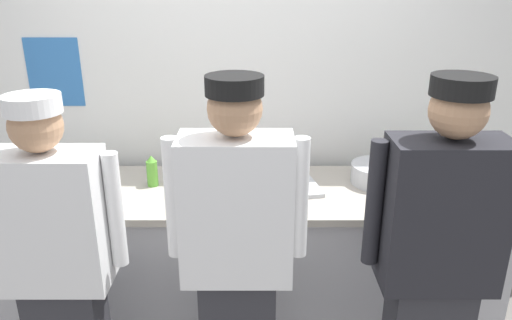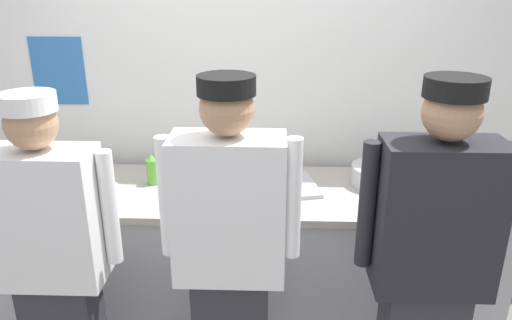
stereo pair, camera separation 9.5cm
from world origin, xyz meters
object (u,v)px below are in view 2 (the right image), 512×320
(chef_center, at_px, (230,255))
(plate_stack_front, at_px, (98,193))
(ramekin_orange_sauce, at_px, (458,205))
(deli_cup, at_px, (23,174))
(squeeze_bottle_primary, at_px, (471,177))
(ramekin_red_sauce, at_px, (195,190))
(squeeze_bottle_spare, at_px, (213,186))
(chefs_knife, at_px, (196,179))
(sheet_tray, at_px, (277,187))
(plate_stack_rear, at_px, (62,175))
(chef_near_left, at_px, (54,261))
(squeeze_bottle_secondary, at_px, (152,170))
(chef_far_right, at_px, (429,266))
(mixing_bowl_steel, at_px, (379,175))

(chef_center, height_order, plate_stack_front, chef_center)
(ramekin_orange_sauce, distance_m, deli_cup, 2.47)
(squeeze_bottle_primary, distance_m, ramekin_red_sauce, 1.54)
(squeeze_bottle_spare, distance_m, ramekin_red_sauce, 0.15)
(squeeze_bottle_primary, bearing_deg, chefs_knife, 175.22)
(ramekin_red_sauce, distance_m, ramekin_orange_sauce, 1.42)
(plate_stack_front, bearing_deg, chefs_knife, 26.33)
(squeeze_bottle_primary, height_order, squeeze_bottle_spare, squeeze_bottle_primary)
(sheet_tray, bearing_deg, plate_stack_rear, 175.60)
(ramekin_orange_sauce, bearing_deg, plate_stack_front, 177.74)
(chef_near_left, bearing_deg, deli_cup, 122.70)
(squeeze_bottle_secondary, bearing_deg, chef_far_right, -31.96)
(squeeze_bottle_secondary, distance_m, deli_cup, 0.77)
(chefs_knife, bearing_deg, deli_cup, -176.59)
(chef_center, bearing_deg, plate_stack_front, 142.91)
(sheet_tray, relative_size, ramekin_red_sauce, 4.83)
(sheet_tray, xyz_separation_m, ramekin_orange_sauce, (0.95, -0.22, 0.01))
(mixing_bowl_steel, xyz_separation_m, squeeze_bottle_primary, (0.48, -0.11, 0.04))
(chef_far_right, xyz_separation_m, ramekin_orange_sauce, (0.32, 0.58, 0.00))
(squeeze_bottle_primary, height_order, chefs_knife, squeeze_bottle_primary)
(squeeze_bottle_primary, xyz_separation_m, chefs_knife, (-1.57, 0.13, -0.09))
(chef_near_left, height_order, squeeze_bottle_primary, chef_near_left)
(chef_center, bearing_deg, chef_near_left, -178.90)
(sheet_tray, bearing_deg, chef_near_left, -142.86)
(plate_stack_rear, height_order, mixing_bowl_steel, mixing_bowl_steel)
(plate_stack_front, xyz_separation_m, squeeze_bottle_spare, (0.64, -0.03, 0.07))
(chef_center, distance_m, squeeze_bottle_primary, 1.48)
(mixing_bowl_steel, bearing_deg, sheet_tray, -171.68)
(plate_stack_rear, bearing_deg, squeeze_bottle_secondary, -5.41)
(squeeze_bottle_spare, relative_size, ramekin_red_sauce, 2.04)
(squeeze_bottle_primary, relative_size, deli_cup, 1.99)
(plate_stack_rear, bearing_deg, mixing_bowl_steel, -0.37)
(chef_far_right, bearing_deg, squeeze_bottle_primary, 60.08)
(deli_cup, bearing_deg, ramekin_orange_sauce, -6.20)
(squeeze_bottle_primary, relative_size, squeeze_bottle_spare, 1.07)
(chef_far_right, bearing_deg, squeeze_bottle_spare, 147.34)
(chef_center, height_order, chef_far_right, chef_far_right)
(chef_center, distance_m, squeeze_bottle_spare, 0.58)
(mixing_bowl_steel, height_order, sheet_tray, mixing_bowl_steel)
(sheet_tray, height_order, deli_cup, deli_cup)
(deli_cup, bearing_deg, plate_stack_front, -20.51)
(plate_stack_front, relative_size, squeeze_bottle_spare, 1.26)
(plate_stack_rear, bearing_deg, sheet_tray, -4.40)
(ramekin_orange_sauce, relative_size, chefs_knife, 0.39)
(chef_far_right, height_order, ramekin_red_sauce, chef_far_right)
(plate_stack_front, relative_size, chefs_knife, 0.86)
(sheet_tray, distance_m, ramekin_red_sauce, 0.47)
(plate_stack_front, relative_size, deli_cup, 2.36)
(plate_stack_rear, relative_size, sheet_tray, 0.48)
(chef_near_left, relative_size, chefs_knife, 5.90)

